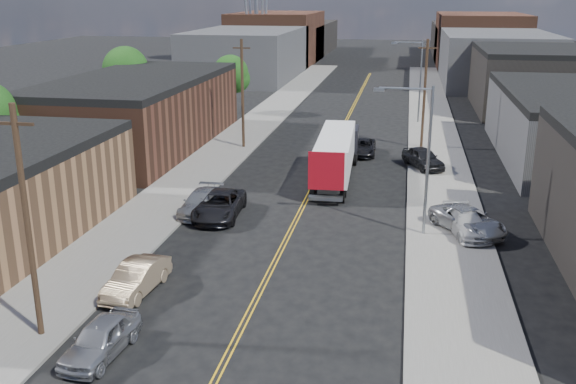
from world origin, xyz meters
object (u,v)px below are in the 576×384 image
at_px(car_left_b, 136,278).
at_px(car_left_c, 219,205).
at_px(semi_truck, 337,151).
at_px(car_ahead_truck, 362,147).
at_px(car_right_lot_a, 468,220).
at_px(car_right_lot_c, 423,158).
at_px(car_right_lot_b, 467,223).
at_px(car_left_d, 201,203).
at_px(car_left_a, 101,339).

relative_size(car_left_b, car_left_c, 0.79).
relative_size(semi_truck, car_left_c, 2.48).
relative_size(semi_truck, car_ahead_truck, 2.90).
bearing_deg(car_ahead_truck, car_right_lot_a, -69.09).
height_order(car_left_c, car_right_lot_c, car_right_lot_c).
distance_m(car_left_c, car_right_lot_b, 15.52).
bearing_deg(car_right_lot_a, car_left_b, 179.74).
distance_m(semi_truck, car_right_lot_c, 7.73).
bearing_deg(car_left_b, car_left_c, 91.02).
height_order(car_left_b, car_left_d, car_left_b).
xyz_separation_m(car_right_lot_a, car_right_lot_b, (-0.11, -0.37, -0.05)).
distance_m(car_left_b, car_right_lot_b, 19.53).
xyz_separation_m(car_left_c, car_ahead_truck, (7.93, 18.45, -0.12)).
xyz_separation_m(car_left_a, car_right_lot_b, (15.50, 16.25, 0.10)).
bearing_deg(car_right_lot_c, car_ahead_truck, 115.65).
distance_m(car_left_d, car_right_lot_c, 20.12).
bearing_deg(car_right_lot_c, car_left_a, -139.44).
relative_size(car_left_b, car_right_lot_c, 0.96).
xyz_separation_m(car_left_b, car_ahead_truck, (8.80, 29.76, -0.06)).
distance_m(car_left_a, car_left_d, 17.49).
distance_m(car_right_lot_b, car_ahead_truck, 20.55).
bearing_deg(car_left_b, car_ahead_truck, 78.93).
bearing_deg(car_right_lot_a, car_right_lot_b, -141.04).
xyz_separation_m(car_left_d, car_ahead_truck, (9.33, 17.93, -0.04)).
relative_size(car_left_b, car_right_lot_a, 0.87).
height_order(car_left_c, car_right_lot_b, car_left_c).
height_order(car_left_b, car_right_lot_b, car_right_lot_b).
bearing_deg(car_right_lot_b, semi_truck, 114.51).
height_order(semi_truck, car_left_b, semi_truck).
distance_m(car_left_a, car_right_lot_c, 33.94).
xyz_separation_m(car_left_c, car_right_lot_a, (15.62, -0.28, 0.08)).
relative_size(car_right_lot_a, car_right_lot_c, 1.10).
xyz_separation_m(semi_truck, car_left_c, (-6.50, -10.68, -1.33)).
bearing_deg(car_left_d, semi_truck, 52.62).
relative_size(car_right_lot_a, car_ahead_truck, 1.07).
bearing_deg(car_right_lot_b, car_ahead_truck, 97.68).
height_order(car_left_b, car_left_c, car_left_c).
distance_m(semi_truck, car_ahead_truck, 8.03).
xyz_separation_m(semi_truck, car_left_a, (-6.50, -27.59, -1.40)).
relative_size(car_left_d, car_right_lot_a, 0.95).
distance_m(car_left_d, car_ahead_truck, 20.21).
height_order(car_left_d, car_right_lot_a, car_right_lot_a).
height_order(semi_truck, car_right_lot_a, semi_truck).
relative_size(car_left_c, car_left_d, 1.15).
relative_size(car_right_lot_b, car_right_lot_c, 0.99).
relative_size(car_left_a, car_ahead_truck, 0.87).
distance_m(semi_truck, car_left_b, 23.24).
bearing_deg(semi_truck, car_right_lot_a, -52.61).
relative_size(semi_truck, car_right_lot_a, 2.72).
bearing_deg(car_right_lot_b, car_left_b, -160.87).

